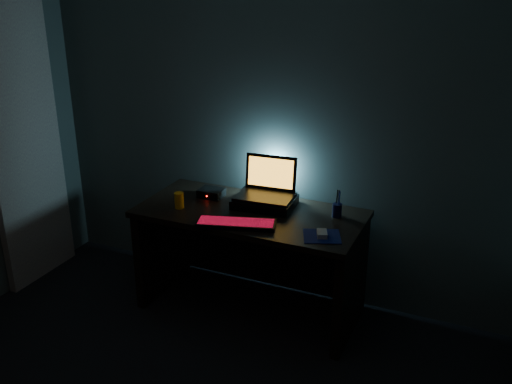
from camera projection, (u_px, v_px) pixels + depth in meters
room at (78, 244)px, 2.22m from camera, size 3.50×4.00×2.50m
desk at (253, 243)px, 3.92m from camera, size 1.50×0.70×0.75m
curtain at (23, 132)px, 4.11m from camera, size 0.06×0.65×2.30m
riser at (265, 202)px, 3.86m from camera, size 0.42×0.33×0.06m
laptop at (267, 187)px, 3.87m from camera, size 0.40×0.31×0.26m
keyboard at (236, 223)px, 3.56m from camera, size 0.52×0.29×0.03m
mousepad at (322, 236)px, 3.42m from camera, size 0.28×0.27×0.00m
mouse at (322, 234)px, 3.42m from camera, size 0.09×0.11×0.03m
pen_cup at (337, 210)px, 3.68m from camera, size 0.08×0.08×0.09m
juice_glass at (179, 200)px, 3.82m from camera, size 0.07×0.07×0.11m
router at (211, 193)px, 4.01m from camera, size 0.17×0.14×0.06m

